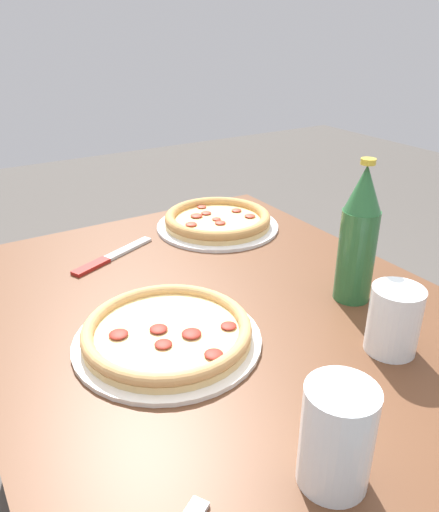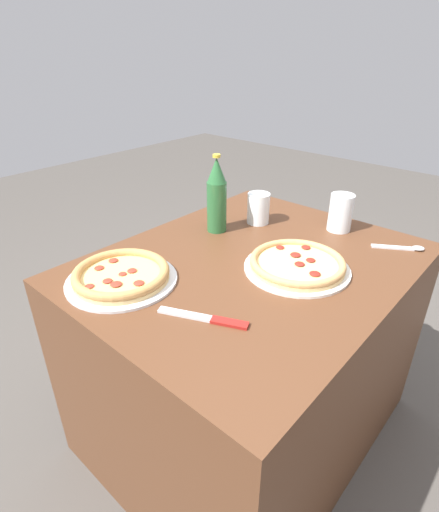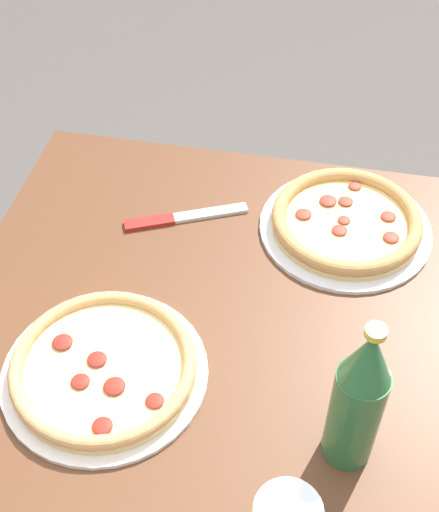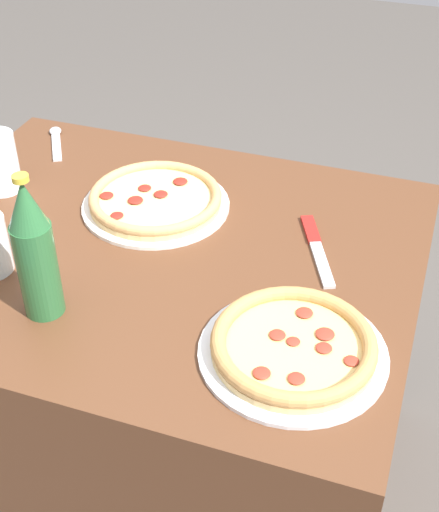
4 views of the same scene
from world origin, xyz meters
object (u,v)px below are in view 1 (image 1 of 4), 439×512
Objects in this scene: pizza_pepperoni at (218,221)px; pizza_margherita at (167,333)px; beer_bottle at (359,236)px; glass_mango_juice at (336,441)px; knife at (110,257)px; glass_red_wine at (394,322)px.

pizza_pepperoni is 0.50m from pizza_margherita.
beer_bottle is at bearing -98.26° from pizza_margherita.
beer_bottle reaches higher than pizza_pepperoni.
glass_mango_juice reaches higher than pizza_margherita.
glass_mango_juice is (-0.34, -0.04, 0.04)m from pizza_margherita.
pizza_pepperoni is 1.14× the size of beer_bottle.
knife is (0.69, 0.01, -0.06)m from glass_mango_juice.
pizza_margherita is 2.37× the size of glass_mango_juice.
knife is (-0.03, 0.30, -0.02)m from pizza_pepperoni.
glass_red_wine is at bearing -61.61° from glass_mango_juice.
pizza_margherita is 1.15× the size of beer_bottle.
pizza_pepperoni is at bearing -3.38° from glass_red_wine.
knife is (0.35, -0.03, -0.01)m from pizza_margherita.
knife is at bearing 39.24° from beer_bottle.
pizza_margherita is at bearing 139.10° from pizza_pepperoni.
glass_red_wine is 0.18m from beer_bottle.
knife is at bearing 0.68° from glass_mango_juice.
glass_mango_juice is at bearing 118.39° from glass_red_wine.
glass_red_wine is at bearing -154.73° from knife.
glass_mango_juice is (-0.72, 0.29, 0.04)m from pizza_pepperoni.
glass_red_wine is (-0.21, -0.30, 0.03)m from pizza_margherita.
knife is at bearing 25.27° from glass_red_wine.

